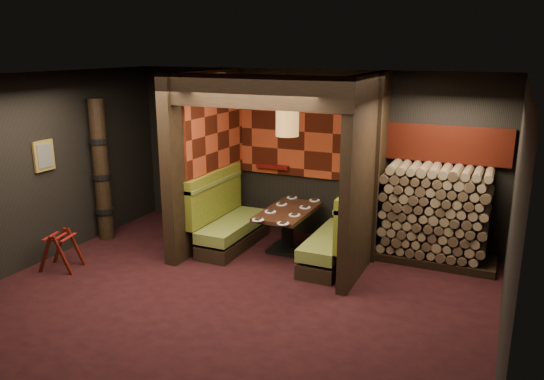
% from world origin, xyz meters
% --- Properties ---
extents(floor, '(6.50, 5.50, 0.02)m').
position_xyz_m(floor, '(0.00, 0.00, -0.01)').
color(floor, black).
rests_on(floor, ground).
extents(ceiling, '(6.50, 5.50, 0.02)m').
position_xyz_m(ceiling, '(0.00, 0.00, 2.86)').
color(ceiling, black).
rests_on(ceiling, ground).
extents(wall_back, '(6.50, 0.02, 2.85)m').
position_xyz_m(wall_back, '(0.00, 2.76, 1.43)').
color(wall_back, black).
rests_on(wall_back, ground).
extents(wall_front, '(6.50, 0.02, 2.85)m').
position_xyz_m(wall_front, '(0.00, -2.76, 1.43)').
color(wall_front, black).
rests_on(wall_front, ground).
extents(wall_left, '(0.02, 5.50, 2.85)m').
position_xyz_m(wall_left, '(-3.26, 0.00, 1.43)').
color(wall_left, black).
rests_on(wall_left, ground).
extents(wall_right, '(0.02, 5.50, 2.85)m').
position_xyz_m(wall_right, '(3.26, 0.00, 1.43)').
color(wall_right, black).
rests_on(wall_right, ground).
extents(partition_left, '(0.20, 2.20, 2.85)m').
position_xyz_m(partition_left, '(-1.35, 1.65, 1.43)').
color(partition_left, black).
rests_on(partition_left, floor).
extents(partition_right, '(0.15, 2.10, 2.85)m').
position_xyz_m(partition_right, '(1.30, 1.70, 1.43)').
color(partition_right, black).
rests_on(partition_right, floor).
extents(header_beam, '(2.85, 0.18, 0.44)m').
position_xyz_m(header_beam, '(-0.02, 0.70, 2.63)').
color(header_beam, black).
rests_on(header_beam, partition_left).
extents(tapa_back_panel, '(2.40, 0.06, 1.55)m').
position_xyz_m(tapa_back_panel, '(-0.02, 2.71, 1.82)').
color(tapa_back_panel, '#A2391D').
rests_on(tapa_back_panel, wall_back).
extents(tapa_side_panel, '(0.04, 1.85, 1.45)m').
position_xyz_m(tapa_side_panel, '(-1.23, 1.82, 1.85)').
color(tapa_side_panel, '#A2391D').
rests_on(tapa_side_panel, partition_left).
extents(lacquer_shelf, '(0.60, 0.12, 0.07)m').
position_xyz_m(lacquer_shelf, '(-0.60, 2.65, 1.18)').
color(lacquer_shelf, '#570C0B').
rests_on(lacquer_shelf, wall_back).
extents(booth_bench_left, '(0.68, 1.60, 1.14)m').
position_xyz_m(booth_bench_left, '(-0.96, 1.65, 0.40)').
color(booth_bench_left, black).
rests_on(booth_bench_left, floor).
extents(booth_bench_right, '(0.68, 1.60, 1.14)m').
position_xyz_m(booth_bench_right, '(0.93, 1.65, 0.40)').
color(booth_bench_right, black).
rests_on(booth_bench_right, floor).
extents(dining_table, '(0.71, 1.30, 0.69)m').
position_xyz_m(dining_table, '(0.03, 1.86, 0.46)').
color(dining_table, black).
rests_on(dining_table, floor).
extents(place_settings, '(0.59, 1.52, 0.03)m').
position_xyz_m(place_settings, '(0.03, 1.86, 0.70)').
color(place_settings, white).
rests_on(place_settings, dining_table).
extents(pendant_lamp, '(0.35, 0.35, 0.97)m').
position_xyz_m(pendant_lamp, '(0.03, 1.81, 2.11)').
color(pendant_lamp, '#905F2C').
rests_on(pendant_lamp, ceiling).
extents(framed_picture, '(0.05, 0.36, 0.46)m').
position_xyz_m(framed_picture, '(-3.22, 0.10, 1.62)').
color(framed_picture, olive).
rests_on(framed_picture, wall_left).
extents(luggage_rack, '(0.65, 0.52, 0.62)m').
position_xyz_m(luggage_rack, '(-2.75, -0.20, 0.31)').
color(luggage_rack, '#3F0F09').
rests_on(luggage_rack, floor).
extents(totem_column, '(0.31, 0.31, 2.40)m').
position_xyz_m(totem_column, '(-3.05, 1.10, 1.19)').
color(totem_column, black).
rests_on(totem_column, floor).
extents(firewood_stack, '(1.73, 0.70, 1.50)m').
position_xyz_m(firewood_stack, '(2.29, 2.35, 0.75)').
color(firewood_stack, black).
rests_on(firewood_stack, floor).
extents(mosaic_header, '(1.83, 0.10, 0.56)m').
position_xyz_m(mosaic_header, '(2.29, 2.68, 1.78)').
color(mosaic_header, maroon).
rests_on(mosaic_header, wall_back).
extents(bay_front_post, '(0.08, 0.08, 2.85)m').
position_xyz_m(bay_front_post, '(1.39, 1.96, 1.43)').
color(bay_front_post, black).
rests_on(bay_front_post, floor).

